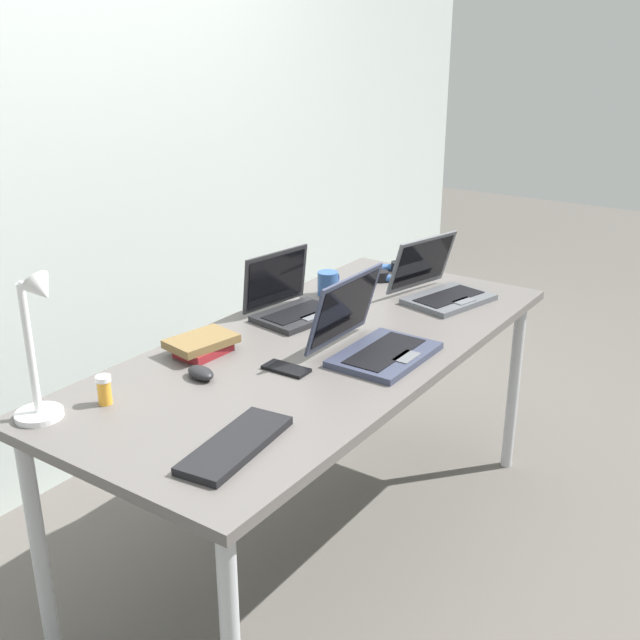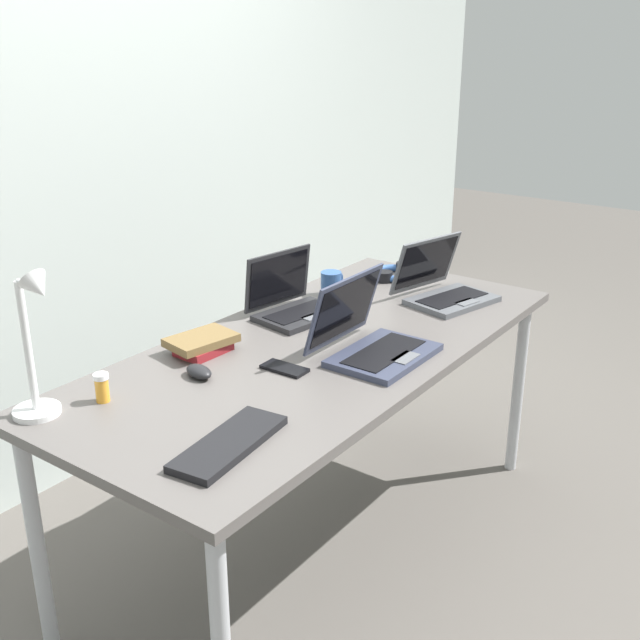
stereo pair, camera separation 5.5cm
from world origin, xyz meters
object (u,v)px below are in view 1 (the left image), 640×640
laptop_near_lamp (291,304)px  laptop_front_right (372,340)px  external_keyboard (236,445)px  coffee_mug (328,283)px  pill_bottle (104,390)px  cell_phone (286,369)px  computer_mouse (201,373)px  laptop_front_left (440,287)px  desk_lamp (38,348)px  headphones (390,272)px  book_stack (202,345)px

laptop_near_lamp → laptop_front_right: bearing=-108.3°
external_keyboard → coffee_mug: 1.13m
external_keyboard → pill_bottle: (-0.02, 0.43, 0.03)m
laptop_near_lamp → pill_bottle: size_ratio=3.98×
external_keyboard → cell_phone: 0.45m
laptop_front_right → computer_mouse: 0.52m
laptop_front_left → laptop_front_right: bearing=-174.2°
laptop_front_left → external_keyboard: bearing=-176.2°
laptop_front_right → computer_mouse: laptop_front_right is taller
desk_lamp → external_keyboard: size_ratio=1.21×
laptop_near_lamp → cell_phone: laptop_near_lamp is taller
computer_mouse → cell_phone: 0.24m
laptop_front_left → external_keyboard: 1.24m
laptop_front_left → headphones: bearing=64.6°
desk_lamp → coffee_mug: bearing=-1.5°
laptop_front_left → coffee_mug: laptop_front_left is taller
external_keyboard → computer_mouse: computer_mouse is taller
external_keyboard → pill_bottle: pill_bottle is taller
laptop_near_lamp → headphones: size_ratio=1.47×
laptop_near_lamp → coffee_mug: size_ratio=2.78×
headphones → book_stack: book_stack is taller
external_keyboard → cell_phone: (0.42, 0.17, -0.01)m
desk_lamp → laptop_near_lamp: (0.95, -0.05, -0.15)m
laptop_front_left → pill_bottle: size_ratio=4.54×
cell_phone → headphones: headphones is taller
desk_lamp → book_stack: bearing=-2.7°
desk_lamp → laptop_front_left: bearing=-15.7°
desk_lamp → coffee_mug: desk_lamp is taller
coffee_mug → cell_phone: bearing=-156.2°
headphones → coffee_mug: (-0.33, 0.07, 0.03)m
book_stack → coffee_mug: coffee_mug is taller
laptop_front_right → laptop_front_left: laptop_front_right is taller
laptop_front_left → computer_mouse: laptop_front_left is taller
external_keyboard → headphones: headphones is taller
external_keyboard → computer_mouse: 0.41m
external_keyboard → pill_bottle: size_ratio=4.18×
coffee_mug → laptop_near_lamp: bearing=-175.3°
book_stack → pill_bottle: bearing=-177.2°
computer_mouse → pill_bottle: 0.28m
desk_lamp → coffee_mug: size_ratio=3.54×
laptop_front_left → book_stack: (-0.86, 0.37, -0.02)m
laptop_near_lamp → cell_phone: (-0.37, -0.26, -0.04)m
headphones → laptop_front_right: bearing=-154.1°
laptop_near_lamp → external_keyboard: size_ratio=0.95×
desk_lamp → laptop_near_lamp: bearing=-3.2°
laptop_near_lamp → pill_bottle: laptop_near_lamp is taller
laptop_near_lamp → laptop_front_right: laptop_front_right is taller
computer_mouse → book_stack: bearing=53.6°
desk_lamp → laptop_front_right: 0.95m
laptop_near_lamp → laptop_front_right: 0.42m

